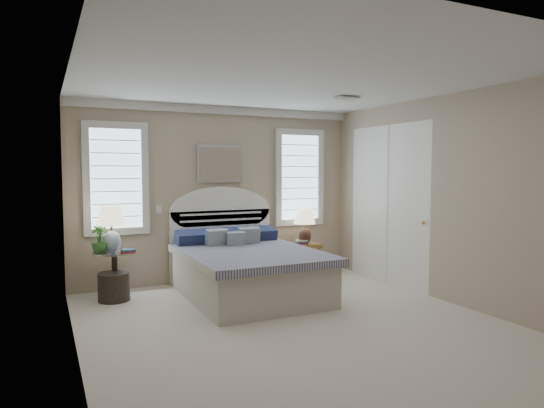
{
  "coord_description": "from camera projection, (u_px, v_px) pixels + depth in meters",
  "views": [
    {
      "loc": [
        -2.51,
        -4.66,
        1.72
      ],
      "look_at": [
        0.19,
        1.0,
        1.28
      ],
      "focal_mm": 32.0,
      "sensor_mm": 36.0,
      "label": 1
    }
  ],
  "objects": [
    {
      "name": "floor",
      "position": [
        295.0,
        325.0,
        5.39
      ],
      "size": [
        4.5,
        5.0,
        0.01
      ],
      "primitive_type": "cube",
      "color": "beige",
      "rests_on": "ground"
    },
    {
      "name": "ceiling",
      "position": [
        296.0,
        79.0,
        5.2
      ],
      "size": [
        4.5,
        5.0,
        0.01
      ],
      "primitive_type": "cube",
      "color": "silver",
      "rests_on": "wall_back"
    },
    {
      "name": "wall_back",
      "position": [
        220.0,
        194.0,
        7.55
      ],
      "size": [
        4.5,
        0.02,
        2.7
      ],
      "primitive_type": "cube",
      "color": "tan",
      "rests_on": "floor"
    },
    {
      "name": "wall_left",
      "position": [
        74.0,
        212.0,
        4.33
      ],
      "size": [
        0.02,
        5.0,
        2.7
      ],
      "primitive_type": "cube",
      "color": "tan",
      "rests_on": "floor"
    },
    {
      "name": "wall_right",
      "position": [
        449.0,
        199.0,
        6.26
      ],
      "size": [
        0.02,
        5.0,
        2.7
      ],
      "primitive_type": "cube",
      "color": "tan",
      "rests_on": "floor"
    },
    {
      "name": "crown_molding",
      "position": [
        220.0,
        110.0,
        7.42
      ],
      "size": [
        4.5,
        0.08,
        0.12
      ],
      "primitive_type": "cube",
      "color": "silver",
      "rests_on": "wall_back"
    },
    {
      "name": "hvac_vent",
      "position": [
        347.0,
        98.0,
        6.44
      ],
      "size": [
        0.3,
        0.2,
        0.02
      ],
      "primitive_type": "cube",
      "color": "#B2B2B2",
      "rests_on": "ceiling"
    },
    {
      "name": "switch_plate",
      "position": [
        159.0,
        209.0,
        7.14
      ],
      "size": [
        0.08,
        0.01,
        0.12
      ],
      "primitive_type": "cube",
      "color": "silver",
      "rests_on": "wall_back"
    },
    {
      "name": "window_left",
      "position": [
        116.0,
        179.0,
        6.85
      ],
      "size": [
        0.9,
        0.06,
        1.6
      ],
      "primitive_type": "cube",
      "color": "#C7E8FC",
      "rests_on": "wall_back"
    },
    {
      "name": "window_right",
      "position": [
        299.0,
        177.0,
        8.12
      ],
      "size": [
        0.9,
        0.06,
        1.6
      ],
      "primitive_type": "cube",
      "color": "#C7E8FC",
      "rests_on": "wall_back"
    },
    {
      "name": "painting",
      "position": [
        220.0,
        164.0,
        7.48
      ],
      "size": [
        0.74,
        0.04,
        0.58
      ],
      "primitive_type": "cube",
      "color": "silver",
      "rests_on": "wall_back"
    },
    {
      "name": "closet_door",
      "position": [
        387.0,
        204.0,
        7.35
      ],
      "size": [
        0.02,
        1.8,
        2.4
      ],
      "primitive_type": "cube",
      "color": "white",
      "rests_on": "floor"
    },
    {
      "name": "bed",
      "position": [
        245.0,
        267.0,
        6.68
      ],
      "size": [
        1.72,
        2.28,
        1.47
      ],
      "color": "beige",
      "rests_on": "floor"
    },
    {
      "name": "side_table_left",
      "position": [
        115.0,
        270.0,
        6.5
      ],
      "size": [
        0.56,
        0.56,
        0.63
      ],
      "color": "black",
      "rests_on": "floor"
    },
    {
      "name": "nightstand_right",
      "position": [
        303.0,
        252.0,
        7.86
      ],
      "size": [
        0.5,
        0.4,
        0.53
      ],
      "color": "olive",
      "rests_on": "floor"
    },
    {
      "name": "floor_pot",
      "position": [
        114.0,
        287.0,
        6.38
      ],
      "size": [
        0.48,
        0.48,
        0.37
      ],
      "primitive_type": "cylinder",
      "rotation": [
        0.0,
        0.0,
        -0.21
      ],
      "color": "black",
      "rests_on": "floor"
    },
    {
      "name": "lamp_left",
      "position": [
        111.0,
        224.0,
        6.43
      ],
      "size": [
        0.5,
        0.5,
        0.63
      ],
      "rotation": [
        0.0,
        0.0,
        0.36
      ],
      "color": "silver",
      "rests_on": "side_table_left"
    },
    {
      "name": "lamp_right",
      "position": [
        305.0,
        223.0,
        7.79
      ],
      "size": [
        0.4,
        0.4,
        0.57
      ],
      "rotation": [
        0.0,
        0.0,
        -0.15
      ],
      "color": "black",
      "rests_on": "nightstand_right"
    },
    {
      "name": "potted_plant",
      "position": [
        99.0,
        240.0,
        6.32
      ],
      "size": [
        0.21,
        0.21,
        0.37
      ],
      "primitive_type": "imported",
      "rotation": [
        0.0,
        0.0,
        0.01
      ],
      "color": "#336E2C",
      "rests_on": "side_table_left"
    },
    {
      "name": "books_left",
      "position": [
        128.0,
        251.0,
        6.38
      ],
      "size": [
        0.19,
        0.14,
        0.05
      ],
      "rotation": [
        0.0,
        0.0,
        0.1
      ],
      "color": "maroon",
      "rests_on": "side_table_left"
    },
    {
      "name": "books_right",
      "position": [
        302.0,
        242.0,
        7.76
      ],
      "size": [
        0.21,
        0.16,
        0.08
      ],
      "rotation": [
        0.0,
        0.0,
        -0.14
      ],
      "color": "maroon",
      "rests_on": "nightstand_right"
    }
  ]
}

